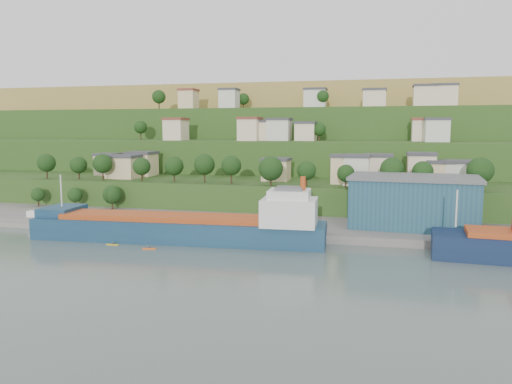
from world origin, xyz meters
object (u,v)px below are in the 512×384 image
(warehouse, at_px, (413,201))
(caravan, at_px, (37,215))
(cargo_ship_near, at_px, (186,229))
(kayak_orange, at_px, (149,248))

(warehouse, height_order, caravan, warehouse)
(caravan, bearing_deg, cargo_ship_near, -19.94)
(cargo_ship_near, height_order, kayak_orange, cargo_ship_near)
(cargo_ship_near, relative_size, caravan, 13.32)
(caravan, distance_m, kayak_orange, 47.86)
(warehouse, bearing_deg, kayak_orange, -147.64)
(cargo_ship_near, relative_size, warehouse, 2.19)
(warehouse, xyz_separation_m, caravan, (-100.80, -11.48, -5.99))
(cargo_ship_near, height_order, warehouse, cargo_ship_near)
(warehouse, distance_m, caravan, 101.63)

